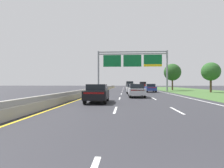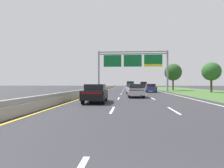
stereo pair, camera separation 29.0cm
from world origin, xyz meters
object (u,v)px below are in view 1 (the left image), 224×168
overhead_sign_gantry (132,62)px  car_blue_right_lane_sedan (150,88)px  pickup_truck_grey (130,86)px  car_white_centre_lane_sedan (132,88)px  car_black_left_lane_sedan (97,93)px  car_silver_centre_lane_sedan (136,90)px  roadside_tree_far (172,72)px  roadside_tree_mid (211,72)px  car_red_right_lane_suv (143,86)px

overhead_sign_gantry → car_blue_right_lane_sedan: (3.22, -4.62, -5.36)m
pickup_truck_grey → car_white_centre_lane_sedan: 16.14m
overhead_sign_gantry → car_black_left_lane_sedan: overhead_sign_gantry is taller
overhead_sign_gantry → car_silver_centre_lane_sedan: 18.91m
roadside_tree_far → pickup_truck_grey: bearing=178.5°
car_white_centre_lane_sedan → roadside_tree_far: (10.42, 15.86, 3.58)m
roadside_tree_mid → roadside_tree_far: roadside_tree_far is taller
pickup_truck_grey → roadside_tree_mid: (14.42, -11.81, 2.73)m
overhead_sign_gantry → roadside_tree_far: 11.97m
pickup_truck_grey → car_red_right_lane_suv: pickup_truck_grey is taller
car_white_centre_lane_sedan → roadside_tree_far: bearing=-34.4°
overhead_sign_gantry → pickup_truck_grey: size_ratio=2.77×
car_silver_centre_lane_sedan → car_red_right_lane_suv: car_red_right_lane_suv is taller
overhead_sign_gantry → pickup_truck_grey: 8.35m
car_black_left_lane_sedan → car_white_centre_lane_sedan: size_ratio=1.00×
pickup_truck_grey → roadside_tree_far: roadside_tree_far is taller
overhead_sign_gantry → roadside_tree_mid: size_ratio=2.74×
pickup_truck_grey → car_blue_right_lane_sedan: size_ratio=1.23×
car_black_left_lane_sedan → car_red_right_lane_suv: bearing=-12.9°
pickup_truck_grey → car_red_right_lane_suv: bearing=-38.6°
overhead_sign_gantry → roadside_tree_mid: bearing=-20.3°
car_black_left_lane_sedan → car_blue_right_lane_sedan: (7.17, 20.06, 0.00)m
car_red_right_lane_suv → roadside_tree_far: size_ratio=0.73×
car_blue_right_lane_sedan → car_black_left_lane_sedan: bearing=160.7°
car_red_right_lane_suv → roadside_tree_far: bearing=-124.9°
pickup_truck_grey → car_silver_centre_lane_sedan: (0.18, -24.74, -0.26)m
car_black_left_lane_sedan → car_blue_right_lane_sedan: same height
car_white_centre_lane_sedan → car_black_left_lane_sedan: bearing=165.8°
pickup_truck_grey → roadside_tree_mid: 18.84m
car_black_left_lane_sedan → car_blue_right_lane_sedan: size_ratio=1.01×
overhead_sign_gantry → roadside_tree_far: bearing=32.3°
pickup_truck_grey → roadside_tree_far: 10.90m
overhead_sign_gantry → car_white_centre_lane_sedan: bearing=-92.5°
car_silver_centre_lane_sedan → roadside_tree_mid: size_ratio=0.81×
overhead_sign_gantry → roadside_tree_mid: overhead_sign_gantry is taller
overhead_sign_gantry → car_black_left_lane_sedan: 25.56m
car_white_centre_lane_sedan → roadside_tree_far: size_ratio=0.68×
car_black_left_lane_sedan → car_red_right_lane_suv: (7.17, 35.95, 0.28)m
overhead_sign_gantry → car_blue_right_lane_sedan: 7.77m
pickup_truck_grey → car_blue_right_lane_sedan: 11.80m
car_black_left_lane_sedan → car_red_right_lane_suv: size_ratio=0.94×
car_silver_centre_lane_sedan → car_blue_right_lane_sedan: (3.42, 13.51, 0.00)m
car_blue_right_lane_sedan → car_white_centre_lane_sedan: bearing=143.8°
overhead_sign_gantry → car_black_left_lane_sedan: size_ratio=3.38×
car_silver_centre_lane_sedan → roadside_tree_far: bearing=-23.5°
overhead_sign_gantry → car_silver_centre_lane_sedan: size_ratio=3.40×
overhead_sign_gantry → car_red_right_lane_suv: bearing=74.0°
car_blue_right_lane_sedan → roadside_tree_far: 13.37m
car_blue_right_lane_sedan → car_red_right_lane_suv: size_ratio=0.93×
car_white_centre_lane_sedan → roadside_tree_far: 19.31m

